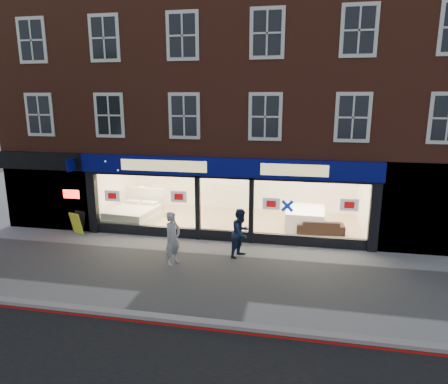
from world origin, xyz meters
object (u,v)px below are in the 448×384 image
(sofa, at_px, (320,226))
(display_bed, at_px, (135,214))
(a_board, at_px, (78,223))
(pedestrian_blue, at_px, (241,233))
(pedestrian_grey, at_px, (173,238))
(mattress_stack, at_px, (305,218))

(sofa, bearing_deg, display_bed, -3.86)
(a_board, relative_size, pedestrian_blue, 0.54)
(sofa, relative_size, pedestrian_blue, 1.10)
(sofa, bearing_deg, a_board, 5.53)
(pedestrian_blue, bearing_deg, a_board, 107.23)
(pedestrian_grey, xyz_separation_m, pedestrian_blue, (2.13, 1.07, -0.04))
(display_bed, bearing_deg, a_board, -131.57)
(pedestrian_blue, bearing_deg, sofa, -18.65)
(pedestrian_grey, relative_size, pedestrian_blue, 1.04)
(mattress_stack, height_order, pedestrian_grey, pedestrian_grey)
(display_bed, xyz_separation_m, pedestrian_blue, (5.17, -2.74, 0.40))
(pedestrian_grey, bearing_deg, display_bed, 61.97)
(sofa, height_order, a_board, a_board)
(display_bed, relative_size, sofa, 1.33)
(mattress_stack, xyz_separation_m, pedestrian_grey, (-4.35, -4.59, 0.41))
(display_bed, relative_size, pedestrian_blue, 1.46)
(mattress_stack, distance_m, pedestrian_grey, 6.34)
(a_board, relative_size, pedestrian_grey, 0.51)
(display_bed, distance_m, sofa, 7.99)
(sofa, relative_size, pedestrian_grey, 1.05)
(mattress_stack, bearing_deg, pedestrian_blue, -122.20)
(display_bed, distance_m, mattress_stack, 7.43)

